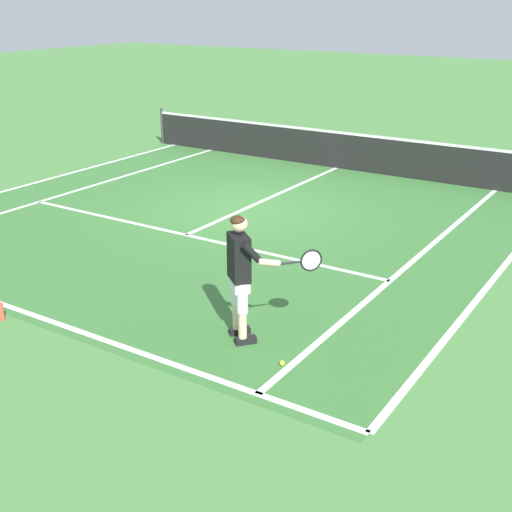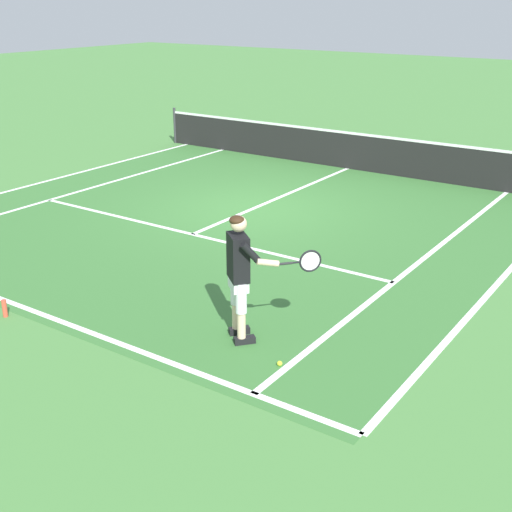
% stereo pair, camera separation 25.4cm
% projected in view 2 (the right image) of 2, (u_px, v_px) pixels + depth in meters
% --- Properties ---
extents(ground_plane, '(80.00, 80.00, 0.00)m').
position_uv_depth(ground_plane, '(253.00, 209.00, 14.51)').
color(ground_plane, '#477F3D').
extents(court_inner_surface, '(10.98, 10.71, 0.00)m').
position_uv_depth(court_inner_surface, '(231.00, 218.00, 13.90)').
color(court_inner_surface, '#387033').
rests_on(court_inner_surface, ground).
extents(line_baseline, '(10.98, 0.10, 0.01)m').
position_uv_depth(line_baseline, '(22.00, 307.00, 9.93)').
color(line_baseline, white).
rests_on(line_baseline, ground).
extents(line_service, '(8.23, 0.10, 0.01)m').
position_uv_depth(line_service, '(193.00, 234.00, 12.94)').
color(line_service, white).
rests_on(line_service, ground).
extents(line_centre_service, '(0.10, 6.40, 0.01)m').
position_uv_depth(line_centre_service, '(282.00, 196.00, 15.40)').
color(line_centre_service, white).
rests_on(line_centre_service, ground).
extents(line_singles_left, '(0.10, 10.31, 0.01)m').
position_uv_depth(line_singles_left, '(91.00, 188.00, 16.07)').
color(line_singles_left, white).
rests_on(line_singles_left, ground).
extents(line_singles_right, '(0.10, 10.31, 0.01)m').
position_uv_depth(line_singles_right, '(423.00, 259.00, 11.73)').
color(line_singles_right, white).
rests_on(line_singles_right, ground).
extents(line_doubles_left, '(0.10, 10.31, 0.01)m').
position_uv_depth(line_doubles_left, '(53.00, 179.00, 16.80)').
color(line_doubles_left, white).
rests_on(line_doubles_left, ground).
extents(line_doubles_right, '(0.10, 10.31, 0.01)m').
position_uv_depth(line_doubles_right, '(504.00, 276.00, 11.00)').
color(line_doubles_right, white).
rests_on(line_doubles_right, ground).
extents(tennis_net, '(11.96, 0.08, 1.07)m').
position_uv_depth(tennis_net, '(348.00, 150.00, 17.69)').
color(tennis_net, '#333338').
rests_on(tennis_net, ground).
extents(tennis_player, '(1.13, 0.80, 1.71)m').
position_uv_depth(tennis_player, '(241.00, 270.00, 8.66)').
color(tennis_player, black).
rests_on(tennis_player, ground).
extents(tennis_ball_near_feet, '(0.07, 0.07, 0.07)m').
position_uv_depth(tennis_ball_near_feet, '(280.00, 363.00, 8.34)').
color(tennis_ball_near_feet, '#CCE02D').
rests_on(tennis_ball_near_feet, ground).
extents(water_bottle, '(0.07, 0.07, 0.26)m').
position_uv_depth(water_bottle, '(5.00, 308.00, 9.59)').
color(water_bottle, '#E04C38').
rests_on(water_bottle, ground).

